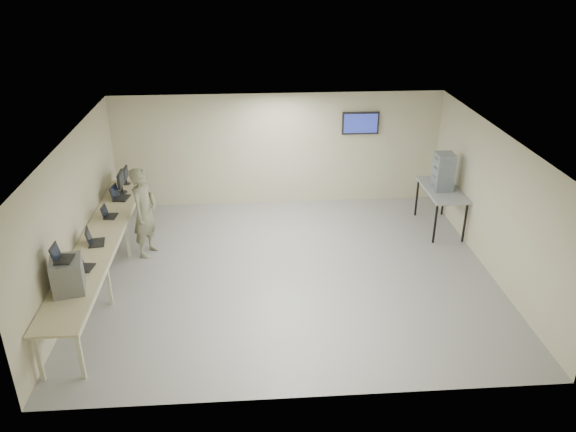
{
  "coord_description": "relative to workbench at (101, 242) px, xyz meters",
  "views": [
    {
      "loc": [
        -0.72,
        -9.66,
        5.82
      ],
      "look_at": [
        0.0,
        0.2,
        1.15
      ],
      "focal_mm": 35.0,
      "sensor_mm": 36.0,
      "label": 1
    }
  ],
  "objects": [
    {
      "name": "laptop_on_box",
      "position": [
        -0.12,
        -1.8,
        0.7
      ],
      "size": [
        0.28,
        0.34,
        0.26
      ],
      "rotation": [
        0.0,
        0.0,
        -0.02
      ],
      "color": "black",
      "rests_on": "equipment_box"
    },
    {
      "name": "storage_bins",
      "position": [
        7.17,
        1.74,
        0.57
      ],
      "size": [
        0.4,
        0.44,
        0.84
      ],
      "color": "#8798A5",
      "rests_on": "side_table"
    },
    {
      "name": "workbench",
      "position": [
        0.0,
        0.0,
        0.0
      ],
      "size": [
        0.76,
        6.0,
        0.9
      ],
      "color": "beige",
      "rests_on": "ground"
    },
    {
      "name": "monitor_far",
      "position": [
        -0.01,
        2.75,
        0.32
      ],
      "size": [
        0.18,
        0.41,
        0.41
      ],
      "color": "black",
      "rests_on": "workbench"
    },
    {
      "name": "equipment_box",
      "position": [
        -0.06,
        -1.8,
        0.35
      ],
      "size": [
        0.58,
        0.63,
        0.56
      ],
      "primitive_type": "cube",
      "rotation": [
        0.0,
        0.0,
        0.24
      ],
      "color": "slate",
      "rests_on": "workbench"
    },
    {
      "name": "laptop_0",
      "position": [
        -0.03,
        -1.12,
        0.14
      ],
      "size": [
        0.3,
        0.35,
        0.25
      ],
      "rotation": [
        0.0,
        0.0,
        -0.14
      ],
      "color": "black",
      "rests_on": "workbench"
    },
    {
      "name": "laptop_3",
      "position": [
        -0.02,
        1.89,
        0.15
      ],
      "size": [
        0.39,
        0.44,
        0.31
      ],
      "rotation": [
        0.0,
        0.0,
        -0.17
      ],
      "color": "black",
      "rests_on": "workbench"
    },
    {
      "name": "laptop_1",
      "position": [
        -0.07,
        -0.2,
        0.15
      ],
      "size": [
        0.36,
        0.41,
        0.29
      ],
      "rotation": [
        0.0,
        0.0,
        0.15
      ],
      "color": "black",
      "rests_on": "workbench"
    },
    {
      "name": "laptop_2",
      "position": [
        -0.05,
        0.95,
        0.14
      ],
      "size": [
        0.28,
        0.34,
        0.25
      ],
      "rotation": [
        0.0,
        0.0,
        -0.08
      ],
      "color": "black",
      "rests_on": "workbench"
    },
    {
      "name": "monitor_near",
      "position": [
        -0.01,
        2.24,
        0.37
      ],
      "size": [
        0.22,
        0.49,
        0.49
      ],
      "color": "black",
      "rests_on": "workbench"
    },
    {
      "name": "soldier",
      "position": [
        0.68,
        0.99,
        0.13
      ],
      "size": [
        0.67,
        0.82,
        1.92
      ],
      "primitive_type": "imported",
      "rotation": [
        0.0,
        0.0,
        1.23
      ],
      "color": "slate",
      "rests_on": "ground"
    },
    {
      "name": "side_table",
      "position": [
        7.19,
        1.74,
        0.08
      ],
      "size": [
        0.76,
        1.63,
        0.98
      ],
      "color": "#989DA3",
      "rests_on": "ground"
    },
    {
      "name": "room",
      "position": [
        3.62,
        0.06,
        0.58
      ],
      "size": [
        8.01,
        7.01,
        2.81
      ],
      "color": "#9A9A9A",
      "rests_on": "ground"
    }
  ]
}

